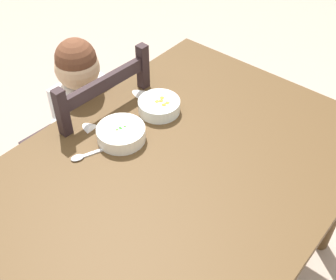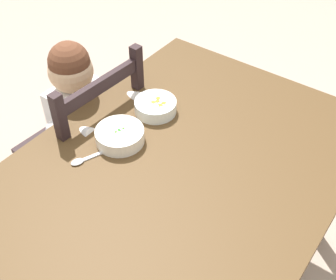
{
  "view_description": "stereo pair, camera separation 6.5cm",
  "coord_description": "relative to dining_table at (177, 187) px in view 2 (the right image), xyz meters",
  "views": [
    {
      "loc": [
        -0.75,
        -0.59,
        1.74
      ],
      "look_at": [
        0.04,
        0.07,
        0.78
      ],
      "focal_mm": 45.92,
      "sensor_mm": 36.0,
      "label": 1
    },
    {
      "loc": [
        -0.79,
        -0.54,
        1.74
      ],
      "look_at": [
        0.04,
        0.07,
        0.78
      ],
      "focal_mm": 45.92,
      "sensor_mm": 36.0,
      "label": 2
    }
  ],
  "objects": [
    {
      "name": "dining_table",
      "position": [
        0.0,
        0.0,
        0.0
      ],
      "size": [
        1.33,
        0.96,
        0.73
      ],
      "color": "#4E361C",
      "rests_on": "ground"
    },
    {
      "name": "dining_chair",
      "position": [
        0.08,
        0.53,
        -0.19
      ],
      "size": [
        0.44,
        0.44,
        0.92
      ],
      "color": "black",
      "rests_on": "ground"
    },
    {
      "name": "child_figure",
      "position": [
        0.08,
        0.52,
        -0.01
      ],
      "size": [
        0.32,
        0.31,
        0.95
      ],
      "color": "white",
      "rests_on": "ground"
    },
    {
      "name": "bowl_of_peas",
      "position": [
        -0.02,
        0.23,
        0.12
      ],
      "size": [
        0.17,
        0.17,
        0.05
      ],
      "color": "white",
      "rests_on": "dining_table"
    },
    {
      "name": "bowl_of_carrots",
      "position": [
        0.18,
        0.23,
        0.12
      ],
      "size": [
        0.15,
        0.15,
        0.05
      ],
      "color": "white",
      "rests_on": "dining_table"
    },
    {
      "name": "spoon",
      "position": [
        -0.16,
        0.27,
        0.1
      ],
      "size": [
        0.13,
        0.07,
        0.01
      ],
      "color": "silver",
      "rests_on": "dining_table"
    }
  ]
}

